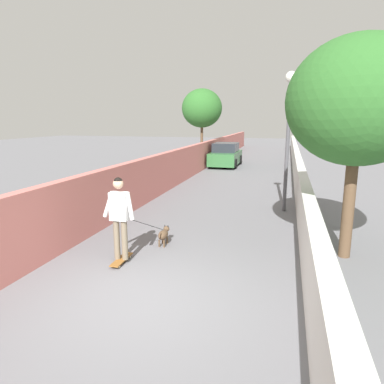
{
  "coord_description": "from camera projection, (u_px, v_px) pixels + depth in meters",
  "views": [
    {
      "loc": [
        -5.03,
        -2.24,
        3.04
      ],
      "look_at": [
        4.36,
        0.33,
        1.0
      ],
      "focal_mm": 32.38,
      "sensor_mm": 36.0,
      "label": 1
    }
  ],
  "objects": [
    {
      "name": "dog",
      "position": [
        163.0,
        234.0,
        8.52
      ],
      "size": [
        1.58,
        0.64,
        1.06
      ],
      "color": "brown",
      "rests_on": "ground"
    },
    {
      "name": "tree_left_near",
      "position": [
        202.0,
        108.0,
        24.04
      ],
      "size": [
        2.8,
        2.8,
        5.14
      ],
      "color": "brown",
      "rests_on": "ground"
    },
    {
      "name": "fence_right",
      "position": [
        298.0,
        171.0,
        16.43
      ],
      "size": [
        48.0,
        0.3,
        1.27
      ],
      "primitive_type": "cube",
      "color": "silver",
      "rests_on": "ground"
    },
    {
      "name": "wall_left",
      "position": [
        185.0,
        163.0,
        17.83
      ],
      "size": [
        48.0,
        0.3,
        1.65
      ],
      "primitive_type": "cube",
      "color": "#CC726B",
      "rests_on": "ground"
    },
    {
      "name": "skateboard",
      "position": [
        122.0,
        259.0,
        7.5
      ],
      "size": [
        0.81,
        0.23,
        0.08
      ],
      "color": "brown",
      "rests_on": "ground"
    },
    {
      "name": "person_skateboarder",
      "position": [
        119.0,
        212.0,
        7.28
      ],
      "size": [
        0.23,
        0.71,
        1.79
      ],
      "color": "#726651",
      "rests_on": "skateboard"
    },
    {
      "name": "ground_plane",
      "position": [
        244.0,
        176.0,
        19.17
      ],
      "size": [
        80.0,
        80.0,
        0.0
      ],
      "primitive_type": "plane",
      "color": "slate"
    },
    {
      "name": "lamp_post",
      "position": [
        289.0,
        118.0,
        11.12
      ],
      "size": [
        0.36,
        0.36,
        4.53
      ],
      "color": "#4C4C51",
      "rests_on": "ground"
    },
    {
      "name": "car_near",
      "position": [
        226.0,
        155.0,
        22.89
      ],
      "size": [
        3.81,
        1.8,
        1.54
      ],
      "color": "#336B38",
      "rests_on": "ground"
    },
    {
      "name": "tree_right_mid",
      "position": [
        358.0,
        102.0,
        7.15
      ],
      "size": [
        2.96,
        2.96,
        4.75
      ],
      "color": "brown",
      "rests_on": "ground"
    }
  ]
}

